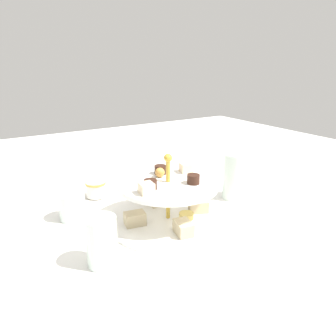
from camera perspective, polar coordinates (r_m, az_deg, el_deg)
ground_plane at (r=0.79m, az=0.00°, el=-9.66°), size 2.40×2.40×0.00m
tiered_serving_stand at (r=0.77m, az=0.02°, el=-6.59°), size 0.30×0.30×0.17m
water_glass_tall_right at (r=0.92m, az=12.10°, el=-1.48°), size 0.07×0.07×0.13m
water_glass_short_left at (r=0.82m, az=-17.09°, el=-6.64°), size 0.06×0.06×0.07m
teacup_with_saucer at (r=0.93m, az=-12.98°, el=-3.96°), size 0.09×0.09×0.05m
butter_knife_left at (r=0.66m, az=19.72°, el=-17.21°), size 0.17×0.03×0.00m
butter_knife_right at (r=1.05m, az=-2.75°, el=-2.18°), size 0.17×0.04×0.00m
water_glass_mid_back at (r=0.63m, az=-11.97°, el=-12.98°), size 0.06×0.06×0.10m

